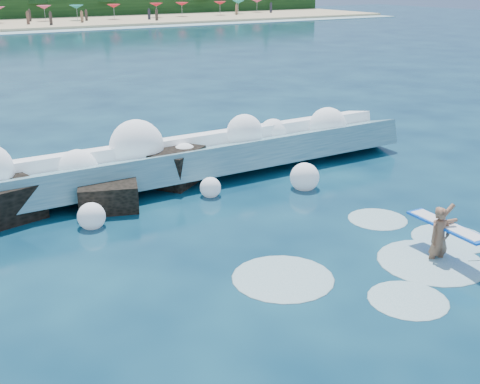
{
  "coord_description": "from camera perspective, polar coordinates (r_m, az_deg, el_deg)",
  "views": [
    {
      "loc": [
        -6.21,
        -10.62,
        6.55
      ],
      "look_at": [
        1.5,
        2.0,
        1.2
      ],
      "focal_mm": 45.0,
      "sensor_mm": 36.0,
      "label": 1
    }
  ],
  "objects": [
    {
      "name": "breaking_wave",
      "position": [
        20.36,
        -7.62,
        2.62
      ],
      "size": [
        18.85,
        2.9,
        1.62
      ],
      "color": "teal",
      "rests_on": "ground"
    },
    {
      "name": "surfer_with_board",
      "position": [
        15.34,
        18.52,
        -4.02
      ],
      "size": [
        0.92,
        2.84,
        1.64
      ],
      "color": "#925F44",
      "rests_on": "ground"
    },
    {
      "name": "surf_foam",
      "position": [
        15.36,
        15.39,
        -6.13
      ],
      "size": [
        8.87,
        5.41,
        0.13
      ],
      "color": "silver",
      "rests_on": "ground"
    },
    {
      "name": "rock_cluster",
      "position": [
        18.77,
        -14.25,
        0.19
      ],
      "size": [
        8.2,
        3.26,
        1.32
      ],
      "color": "black",
      "rests_on": "ground"
    },
    {
      "name": "wave_spray",
      "position": [
        19.85,
        -8.8,
        3.6
      ],
      "size": [
        14.96,
        4.84,
        2.21
      ],
      "color": "white",
      "rests_on": "ground"
    },
    {
      "name": "ground",
      "position": [
        13.94,
        -0.99,
        -8.15
      ],
      "size": [
        200.0,
        200.0,
        0.0
      ],
      "primitive_type": "plane",
      "color": "#072139",
      "rests_on": "ground"
    }
  ]
}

